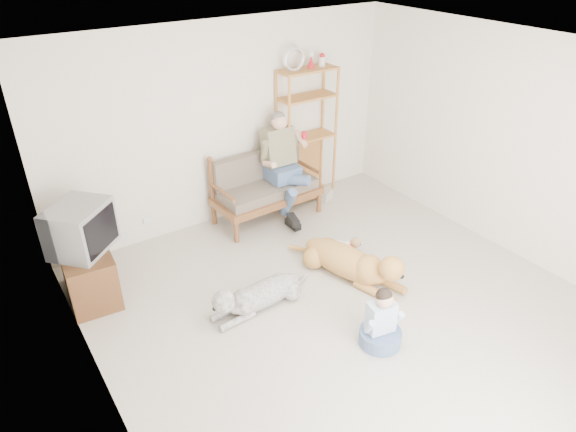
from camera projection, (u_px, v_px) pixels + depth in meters
floor at (355, 317)px, 5.51m from camera, size 5.50×5.50×0.00m
ceiling at (377, 62)px, 4.16m from camera, size 5.50×5.50×0.00m
wall_back at (227, 125)px, 6.82m from camera, size 5.00×0.00×5.00m
wall_left at (97, 302)px, 3.62m from camera, size 0.00×5.50×5.50m
wall_right at (525, 150)px, 6.05m from camera, size 0.00×5.50×5.50m
loveseat at (265, 185)px, 7.19m from camera, size 1.53×0.76×0.95m
man at (286, 174)px, 7.04m from camera, size 0.57×0.82×1.32m
etagere at (306, 136)px, 7.40m from camera, size 0.88×0.38×2.29m
book_stack at (325, 194)px, 7.84m from camera, size 0.27×0.24×0.14m
tv_stand at (88, 273)px, 5.70m from camera, size 0.57×0.94×0.60m
crt_tv at (81, 228)px, 5.44m from camera, size 0.82×0.81×0.53m
wall_outlet at (148, 220)px, 6.72m from camera, size 0.12×0.02×0.08m
golden_retriever at (354, 263)px, 6.03m from camera, size 0.69×1.62×0.51m
shaggy_dog at (256, 296)px, 5.56m from camera, size 1.37×0.39×0.41m
terrier at (344, 246)px, 6.56m from camera, size 0.47×0.43×0.22m
child at (381, 324)px, 5.06m from camera, size 0.42×0.42×0.67m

